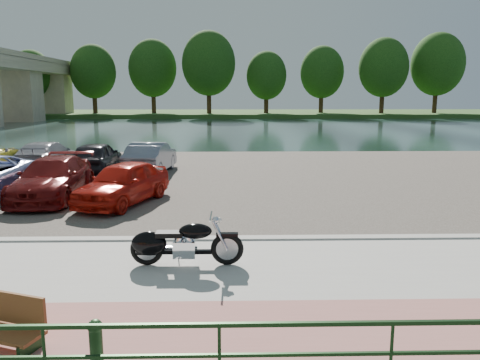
{
  "coord_description": "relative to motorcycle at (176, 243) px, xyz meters",
  "views": [
    {
      "loc": [
        0.12,
        -8.94,
        3.57
      ],
      "look_at": [
        0.43,
        4.47,
        1.1
      ],
      "focal_mm": 35.0,
      "sensor_mm": 36.0,
      "label": 1
    }
  ],
  "objects": [
    {
      "name": "car_7",
      "position": [
        -7.39,
        12.5,
        0.17
      ],
      "size": [
        2.09,
        4.83,
        1.39
      ],
      "primitive_type": "imported",
      "rotation": [
        0.0,
        0.0,
        3.17
      ],
      "color": "#94929A",
      "rests_on": "parking_lot"
    },
    {
      "name": "far_trees",
      "position": [
        5.33,
        65.53,
        6.93
      ],
      "size": [
        70.25,
        10.68,
        12.52
      ],
      "color": "#331F12",
      "rests_on": "far_bank"
    },
    {
      "name": "kerb",
      "position": [
        0.97,
        1.74,
        -0.49
      ],
      "size": [
        60.0,
        0.3,
        0.14
      ],
      "primitive_type": "cube",
      "color": "#ADAAA3",
      "rests_on": "ground"
    },
    {
      "name": "car_9",
      "position": [
        -2.45,
        11.86,
        0.19
      ],
      "size": [
        1.87,
        4.42,
        1.42
      ],
      "primitive_type": "imported",
      "rotation": [
        0.0,
        0.0,
        3.06
      ],
      "color": "slate",
      "rests_on": "parking_lot"
    },
    {
      "name": "car_4",
      "position": [
        -2.37,
        5.81,
        0.17
      ],
      "size": [
        2.87,
        4.36,
        1.38
      ],
      "primitive_type": "imported",
      "rotation": [
        0.0,
        0.0,
        -0.34
      ],
      "color": "#B1160B",
      "rests_on": "parking_lot"
    },
    {
      "name": "river",
      "position": [
        0.97,
        39.74,
        -0.56
      ],
      "size": [
        120.0,
        40.0,
        0.0
      ],
      "primitive_type": "cube",
      "color": "black",
      "rests_on": "ground"
    },
    {
      "name": "pink_path",
      "position": [
        0.97,
        -2.76,
        -0.46
      ],
      "size": [
        60.0,
        2.0,
        0.01
      ],
      "primitive_type": "cube",
      "color": "#A6635D",
      "rests_on": "promenade"
    },
    {
      "name": "ground",
      "position": [
        0.97,
        -0.26,
        -0.56
      ],
      "size": [
        200.0,
        200.0,
        0.0
      ],
      "primitive_type": "plane",
      "color": "#595447",
      "rests_on": "ground"
    },
    {
      "name": "car_8",
      "position": [
        -4.89,
        11.8,
        0.21
      ],
      "size": [
        1.82,
        4.3,
        1.45
      ],
      "primitive_type": "imported",
      "rotation": [
        0.0,
        0.0,
        3.17
      ],
      "color": "black",
      "rests_on": "parking_lot"
    },
    {
      "name": "motorcycle",
      "position": [
        0.0,
        0.0,
        0.0
      ],
      "size": [
        2.33,
        0.75,
        1.05
      ],
      "rotation": [
        0.0,
        0.0,
        -0.01
      ],
      "color": "black",
      "rests_on": "promenade"
    },
    {
      "name": "railing",
      "position": [
        0.97,
        -4.26,
        0.23
      ],
      "size": [
        24.04,
        0.05,
        0.9
      ],
      "color": "black",
      "rests_on": "promenade"
    },
    {
      "name": "parking_lot",
      "position": [
        0.97,
        10.74,
        -0.54
      ],
      "size": [
        60.0,
        18.0,
        0.04
      ],
      "primitive_type": "cube",
      "color": "#3B3730",
      "rests_on": "ground"
    },
    {
      "name": "car_3",
      "position": [
        -4.94,
        6.64,
        0.17
      ],
      "size": [
        2.12,
        4.85,
        1.39
      ],
      "primitive_type": "imported",
      "rotation": [
        0.0,
        0.0,
        0.04
      ],
      "color": "#610E0D",
      "rests_on": "parking_lot"
    },
    {
      "name": "promenade",
      "position": [
        0.97,
        -1.26,
        -0.51
      ],
      "size": [
        60.0,
        6.0,
        0.1
      ],
      "primitive_type": "cube",
      "color": "#ADAAA3",
      "rests_on": "ground"
    },
    {
      "name": "bollards",
      "position": [
        -0.69,
        -3.96,
        -0.02
      ],
      "size": [
        10.68,
        0.18,
        0.81
      ],
      "color": "black",
      "rests_on": "promenade"
    },
    {
      "name": "far_bank",
      "position": [
        0.97,
        71.74,
        -0.26
      ],
      "size": [
        120.0,
        24.0,
        0.6
      ],
      "primitive_type": "cube",
      "color": "#2B4C1B",
      "rests_on": "ground"
    }
  ]
}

